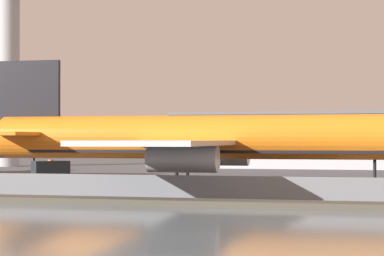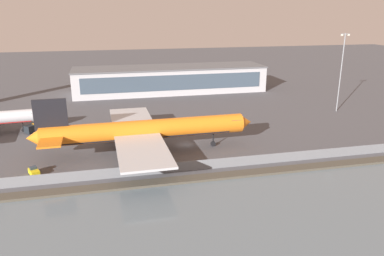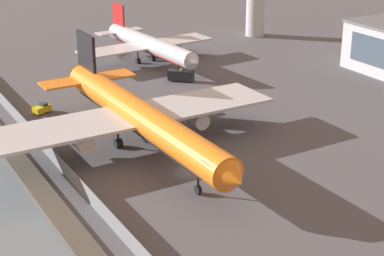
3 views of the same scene
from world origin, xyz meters
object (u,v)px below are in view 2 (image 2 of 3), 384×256
Objects in this scene: baggage_tug at (34,172)px; ops_van at (34,128)px; cargo_jet_orange at (143,131)px; apron_light_mast_apron_west at (341,69)px.

ops_van is at bearing 98.72° from baggage_tug.
cargo_jet_orange is 2.07× the size of apron_light_mast_apron_west.
cargo_jet_orange is 14.84× the size of baggage_tug.
apron_light_mast_apron_west reaches higher than ops_van.
cargo_jet_orange is 10.14× the size of ops_van.
apron_light_mast_apron_west is at bearing 19.31° from baggage_tug.
ops_van is (-28.04, 22.58, -4.18)m from cargo_jet_orange.
cargo_jet_orange is 36.24m from ops_van.
baggage_tug is at bearing -160.69° from apron_light_mast_apron_west.
baggage_tug is 97.41m from apron_light_mast_apron_west.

